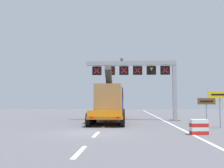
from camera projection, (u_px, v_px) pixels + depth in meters
The scene contains 8 objects.
ground at pixel (90, 133), 15.76m from camera, with size 112.00×112.00×0.00m, color #5B5B60.
lane_markings at pixel (115, 114), 41.62m from camera, with size 0.20×66.59×0.01m.
edge_line_right at pixel (163, 120), 27.36m from camera, with size 0.20×63.00×0.01m, color silver.
overhead_lane_gantry at pixel (142, 73), 27.16m from camera, with size 9.93×0.90×6.66m.
heavy_haul_truck_orange at pixel (111, 102), 27.14m from camera, with size 3.04×14.07×5.30m.
exit_sign_yellow at pixel (220, 99), 18.76m from camera, with size 1.78×0.15×2.75m.
tourist_info_sign_brown at pixel (206, 105), 21.37m from camera, with size 1.47×0.15×2.27m.
crash_barrier_striped at pixel (199, 127), 15.04m from camera, with size 1.06×0.63×0.90m.
Camera 1 is at (2.30, -15.84, 1.92)m, focal length 40.59 mm.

